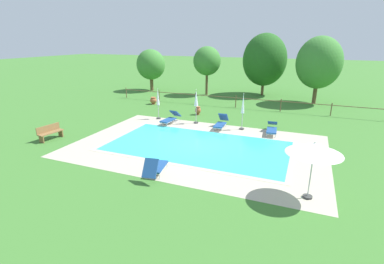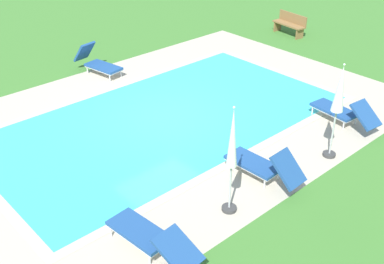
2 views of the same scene
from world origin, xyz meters
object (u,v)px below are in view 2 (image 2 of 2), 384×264
at_px(sun_lounger_north_mid, 150,237).
at_px(wooden_bench_lawn_side, 290,23).
at_px(sun_lounger_north_near_steps, 343,111).
at_px(patio_umbrella_closed_row_west, 232,148).
at_px(sun_lounger_north_end, 98,63).
at_px(sun_lounger_north_far, 263,165).
at_px(patio_umbrella_closed_row_mid_west, 339,95).

distance_m(sun_lounger_north_mid, wooden_bench_lawn_side, 13.61).
height_order(sun_lounger_north_near_steps, sun_lounger_north_mid, sun_lounger_north_near_steps).
distance_m(sun_lounger_north_near_steps, sun_lounger_north_mid, 7.02).
bearing_deg(patio_umbrella_closed_row_west, sun_lounger_north_mid, -4.69).
bearing_deg(sun_lounger_north_near_steps, sun_lounger_north_mid, 2.92).
height_order(sun_lounger_north_end, wooden_bench_lawn_side, sun_lounger_north_end).
bearing_deg(sun_lounger_north_far, sun_lounger_north_mid, 1.97).
height_order(sun_lounger_north_far, patio_umbrella_closed_row_west, patio_umbrella_closed_row_west).
bearing_deg(sun_lounger_north_mid, patio_umbrella_closed_row_west, 175.31).
bearing_deg(wooden_bench_lawn_side, sun_lounger_north_mid, 26.82).
height_order(sun_lounger_north_near_steps, patio_umbrella_closed_row_west, patio_umbrella_closed_row_west).
xyz_separation_m(sun_lounger_north_mid, sun_lounger_north_far, (-3.33, -0.11, 0.03)).
relative_size(sun_lounger_north_near_steps, wooden_bench_lawn_side, 1.33).
xyz_separation_m(patio_umbrella_closed_row_mid_west, wooden_bench_lawn_side, (-6.82, -6.51, -1.20)).
bearing_deg(sun_lounger_north_far, patio_umbrella_closed_row_west, 11.39).
height_order(sun_lounger_north_near_steps, sun_lounger_north_far, sun_lounger_north_far).
distance_m(patio_umbrella_closed_row_west, wooden_bench_lawn_side, 12.02).
bearing_deg(wooden_bench_lawn_side, sun_lounger_north_near_steps, 48.37).
xyz_separation_m(sun_lounger_north_near_steps, patio_umbrella_closed_row_west, (5.04, 0.52, 1.16)).
relative_size(sun_lounger_north_mid, patio_umbrella_closed_row_mid_west, 0.87).
bearing_deg(patio_umbrella_closed_row_mid_west, sun_lounger_north_mid, -3.98).
xyz_separation_m(sun_lounger_north_near_steps, sun_lounger_north_end, (3.05, -7.59, 0.02)).
height_order(patio_umbrella_closed_row_west, wooden_bench_lawn_side, patio_umbrella_closed_row_west).
bearing_deg(sun_lounger_north_mid, sun_lounger_north_end, -116.48).
relative_size(sun_lounger_north_end, patio_umbrella_closed_row_west, 0.78).
xyz_separation_m(sun_lounger_north_far, sun_lounger_north_end, (-0.63, -7.83, 0.01)).
bearing_deg(patio_umbrella_closed_row_west, sun_lounger_north_near_steps, -174.13).
bearing_deg(sun_lounger_north_mid, patio_umbrella_closed_row_mid_west, 176.02).
bearing_deg(sun_lounger_north_end, sun_lounger_north_far, 85.41).
relative_size(sun_lounger_north_near_steps, sun_lounger_north_end, 1.07).
relative_size(sun_lounger_north_far, wooden_bench_lawn_side, 1.27).
relative_size(sun_lounger_north_far, sun_lounger_north_end, 1.02).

